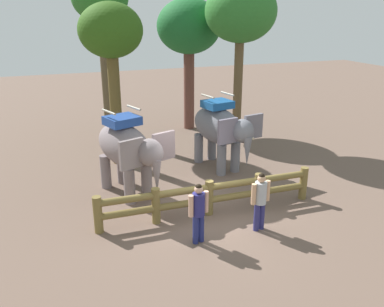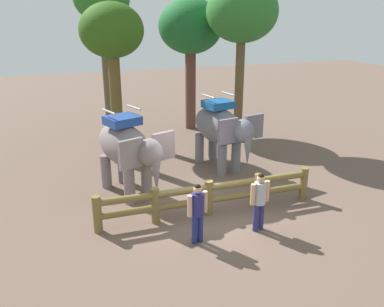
{
  "view_description": "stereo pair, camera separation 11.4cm",
  "coord_description": "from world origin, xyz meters",
  "px_view_note": "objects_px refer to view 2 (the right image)",
  "views": [
    {
      "loc": [
        -4.09,
        -9.59,
        5.64
      ],
      "look_at": [
        0.0,
        1.48,
        1.4
      ],
      "focal_mm": 37.47,
      "sensor_mm": 36.0,
      "label": 1
    },
    {
      "loc": [
        -3.98,
        -9.63,
        5.64
      ],
      "look_at": [
        0.0,
        1.48,
        1.4
      ],
      "focal_mm": 37.47,
      "sensor_mm": 36.0,
      "label": 2
    }
  ],
  "objects_px": {
    "log_fence": "(209,195)",
    "elephant_near_left": "(127,148)",
    "tourist_man_in_blue": "(260,198)",
    "tree_deep_back": "(190,29)",
    "tree_back_center": "(102,3)",
    "tree_far_right": "(112,36)",
    "tourist_woman_in_black": "(197,209)",
    "tree_far_left": "(242,14)",
    "elephant_center": "(221,128)"
  },
  "relations": [
    {
      "from": "tree_far_right",
      "to": "tree_deep_back",
      "type": "bearing_deg",
      "value": 40.51
    },
    {
      "from": "tree_far_right",
      "to": "tourist_woman_in_black",
      "type": "bearing_deg",
      "value": -82.48
    },
    {
      "from": "tourist_man_in_blue",
      "to": "tree_far_right",
      "type": "height_order",
      "value": "tree_far_right"
    },
    {
      "from": "tourist_woman_in_black",
      "to": "elephant_near_left",
      "type": "bearing_deg",
      "value": 107.28
    },
    {
      "from": "tourist_woman_in_black",
      "to": "tree_far_left",
      "type": "bearing_deg",
      "value": 57.56
    },
    {
      "from": "elephant_near_left",
      "to": "tree_far_left",
      "type": "relative_size",
      "value": 0.49
    },
    {
      "from": "tree_far_left",
      "to": "tree_back_center",
      "type": "xyz_separation_m",
      "value": [
        -5.37,
        2.39,
        0.43
      ]
    },
    {
      "from": "tourist_woman_in_black",
      "to": "tree_deep_back",
      "type": "xyz_separation_m",
      "value": [
        3.38,
        10.05,
        3.85
      ]
    },
    {
      "from": "tourist_woman_in_black",
      "to": "tree_far_left",
      "type": "xyz_separation_m",
      "value": [
        4.72,
        7.42,
        4.54
      ]
    },
    {
      "from": "tree_back_center",
      "to": "tree_far_right",
      "type": "relative_size",
      "value": 1.2
    },
    {
      "from": "log_fence",
      "to": "tree_back_center",
      "type": "distance_m",
      "value": 10.14
    },
    {
      "from": "tourist_man_in_blue",
      "to": "tourist_woman_in_black",
      "type": "bearing_deg",
      "value": -179.26
    },
    {
      "from": "elephant_near_left",
      "to": "tree_far_left",
      "type": "height_order",
      "value": "tree_far_left"
    },
    {
      "from": "tree_deep_back",
      "to": "tree_far_left",
      "type": "bearing_deg",
      "value": -63.02
    },
    {
      "from": "elephant_near_left",
      "to": "tree_far_right",
      "type": "bearing_deg",
      "value": 85.93
    },
    {
      "from": "elephant_near_left",
      "to": "tree_deep_back",
      "type": "bearing_deg",
      "value": 56.16
    },
    {
      "from": "tree_far_left",
      "to": "tree_back_center",
      "type": "relative_size",
      "value": 0.96
    },
    {
      "from": "tree_back_center",
      "to": "tree_deep_back",
      "type": "bearing_deg",
      "value": 3.32
    },
    {
      "from": "tree_far_left",
      "to": "tree_deep_back",
      "type": "distance_m",
      "value": 3.02
    },
    {
      "from": "log_fence",
      "to": "tree_deep_back",
      "type": "relative_size",
      "value": 1.06
    },
    {
      "from": "tree_back_center",
      "to": "tree_far_right",
      "type": "distance_m",
      "value": 3.58
    },
    {
      "from": "log_fence",
      "to": "elephant_center",
      "type": "relative_size",
      "value": 1.98
    },
    {
      "from": "elephant_center",
      "to": "tree_back_center",
      "type": "distance_m",
      "value": 7.59
    },
    {
      "from": "log_fence",
      "to": "tree_far_left",
      "type": "xyz_separation_m",
      "value": [
        3.88,
        6.12,
        4.88
      ]
    },
    {
      "from": "elephant_near_left",
      "to": "tourist_man_in_blue",
      "type": "bearing_deg",
      "value": -50.2
    },
    {
      "from": "elephant_center",
      "to": "tourist_man_in_blue",
      "type": "bearing_deg",
      "value": -100.48
    },
    {
      "from": "log_fence",
      "to": "tree_far_right",
      "type": "height_order",
      "value": "tree_far_right"
    },
    {
      "from": "log_fence",
      "to": "elephant_near_left",
      "type": "bearing_deg",
      "value": 131.91
    },
    {
      "from": "elephant_center",
      "to": "tree_deep_back",
      "type": "xyz_separation_m",
      "value": [
        0.79,
        5.54,
        3.23
      ]
    },
    {
      "from": "elephant_near_left",
      "to": "tree_deep_back",
      "type": "distance_m",
      "value": 8.61
    },
    {
      "from": "elephant_center",
      "to": "tourist_woman_in_black",
      "type": "height_order",
      "value": "elephant_center"
    },
    {
      "from": "tree_far_left",
      "to": "tourist_man_in_blue",
      "type": "bearing_deg",
      "value": -111.75
    },
    {
      "from": "log_fence",
      "to": "elephant_near_left",
      "type": "relative_size",
      "value": 1.96
    },
    {
      "from": "elephant_center",
      "to": "tree_far_right",
      "type": "height_order",
      "value": "tree_far_right"
    },
    {
      "from": "tourist_man_in_blue",
      "to": "tree_deep_back",
      "type": "relative_size",
      "value": 0.27
    },
    {
      "from": "tourist_woman_in_black",
      "to": "tree_far_left",
      "type": "height_order",
      "value": "tree_far_left"
    },
    {
      "from": "tourist_woman_in_black",
      "to": "tree_far_right",
      "type": "distance_m",
      "value": 7.53
    },
    {
      "from": "elephant_center",
      "to": "log_fence",
      "type": "bearing_deg",
      "value": -118.76
    },
    {
      "from": "tourist_woman_in_black",
      "to": "tree_deep_back",
      "type": "bearing_deg",
      "value": 71.4
    },
    {
      "from": "log_fence",
      "to": "tree_back_center",
      "type": "bearing_deg",
      "value": 99.95
    },
    {
      "from": "tree_far_right",
      "to": "tree_deep_back",
      "type": "distance_m",
      "value": 5.56
    },
    {
      "from": "tourist_man_in_blue",
      "to": "tree_deep_back",
      "type": "distance_m",
      "value": 10.86
    },
    {
      "from": "log_fence",
      "to": "elephant_near_left",
      "type": "xyz_separation_m",
      "value": [
        -1.9,
        2.12,
        0.97
      ]
    },
    {
      "from": "tree_deep_back",
      "to": "log_fence",
      "type": "bearing_deg",
      "value": -106.23
    },
    {
      "from": "tree_far_left",
      "to": "tree_deep_back",
      "type": "bearing_deg",
      "value": 116.98
    },
    {
      "from": "elephant_center",
      "to": "tree_far_right",
      "type": "relative_size",
      "value": 0.56
    },
    {
      "from": "tree_far_left",
      "to": "tourist_woman_in_black",
      "type": "bearing_deg",
      "value": -122.44
    },
    {
      "from": "elephant_near_left",
      "to": "tree_deep_back",
      "type": "xyz_separation_m",
      "value": [
        4.45,
        6.63,
        3.23
      ]
    },
    {
      "from": "elephant_near_left",
      "to": "tourist_man_in_blue",
      "type": "xyz_separation_m",
      "value": [
        2.83,
        -3.4,
        -0.62
      ]
    },
    {
      "from": "tourist_man_in_blue",
      "to": "tree_far_left",
      "type": "relative_size",
      "value": 0.24
    }
  ]
}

